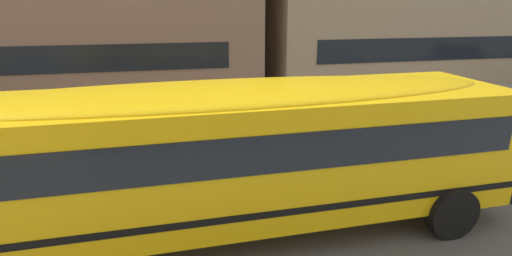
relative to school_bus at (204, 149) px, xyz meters
name	(u,v)px	position (x,y,z in m)	size (l,w,h in m)	color
ground_plane	(240,184)	(0.95, 1.83, -1.63)	(400.00, 400.00, 0.00)	#54514F
sidewalk_far	(207,108)	(0.95, 9.08, -1.62)	(120.00, 3.00, 0.01)	gray
lane_centreline	(240,184)	(0.95, 1.83, -1.63)	(110.00, 0.16, 0.01)	silver
school_bus	(204,149)	(0.00, 0.00, 0.00)	(12.30, 2.91, 2.74)	yellow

